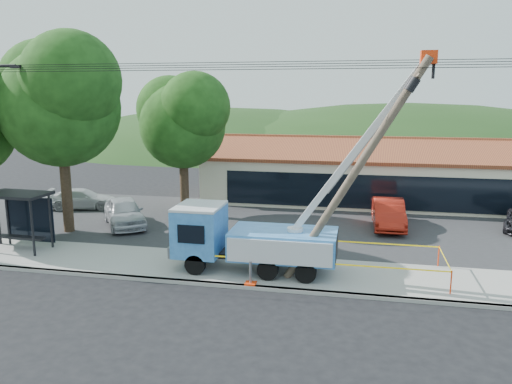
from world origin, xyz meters
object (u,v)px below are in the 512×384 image
object	(u,v)px
car_silver	(125,227)
car_red	(388,229)
car_white	(83,210)
bus_shelter	(21,207)
utility_truck	(251,236)
leaning_pole	(361,163)

from	to	relation	value
car_silver	car_red	xyz separation A→B (m)	(14.91, 2.81, 0.00)
car_silver	car_white	distance (m)	5.95
car_silver	bus_shelter	bearing A→B (deg)	-152.73
utility_truck	leaning_pole	size ratio (longest dim) A/B	1.16
leaning_pole	car_red	world-z (taller)	leaning_pole
leaning_pole	car_red	size ratio (longest dim) A/B	1.85
utility_truck	leaning_pole	bearing A→B (deg)	-7.16
car_red	leaning_pole	bearing A→B (deg)	-101.92
bus_shelter	leaning_pole	bearing A→B (deg)	-2.27
leaning_pole	car_white	distance (m)	21.13
car_silver	car_red	distance (m)	15.17
car_silver	car_white	world-z (taller)	car_silver
bus_shelter	car_red	xyz separation A→B (m)	(17.68, 7.96, -2.22)
bus_shelter	car_silver	world-z (taller)	bus_shelter
utility_truck	car_red	size ratio (longest dim) A/B	2.16
leaning_pole	car_white	bearing A→B (deg)	151.09
utility_truck	car_white	world-z (taller)	utility_truck
utility_truck	bus_shelter	size ratio (longest dim) A/B	3.50
leaning_pole	bus_shelter	bearing A→B (deg)	175.64
utility_truck	leaning_pole	world-z (taller)	utility_truck
leaning_pole	car_silver	world-z (taller)	leaning_pole
bus_shelter	car_silver	distance (m)	6.26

